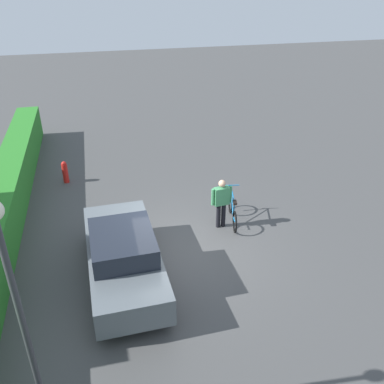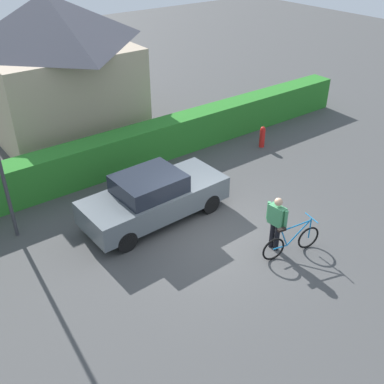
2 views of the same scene
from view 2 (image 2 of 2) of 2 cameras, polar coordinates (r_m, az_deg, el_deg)
ground_plane at (r=12.46m, az=2.77°, el=-5.50°), size 60.00×60.00×0.00m
hedge_row at (r=15.58m, az=-8.52°, el=5.16°), size 20.28×0.90×1.30m
house_distant at (r=18.42m, az=-16.91°, el=15.08°), size 5.43×5.41×5.19m
parked_car_near at (r=12.74m, az=-4.83°, el=-0.61°), size 4.25×1.79×1.47m
bicycle at (r=11.90m, az=12.40°, el=-6.14°), size 1.72×0.54×0.97m
person_rider at (r=11.69m, az=10.57°, el=-3.49°), size 0.24×0.63×1.55m
fire_hydrant at (r=17.20m, az=8.83°, el=6.91°), size 0.20×0.20×0.81m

